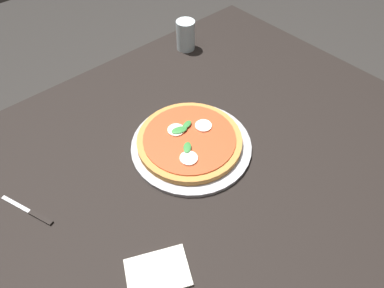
{
  "coord_description": "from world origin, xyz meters",
  "views": [
    {
      "loc": [
        -0.39,
        -0.39,
        1.45
      ],
      "look_at": [
        0.0,
        0.06,
        0.76
      ],
      "focal_mm": 30.96,
      "sensor_mm": 36.0,
      "label": 1
    }
  ],
  "objects_px": {
    "dining_table": "(205,178)",
    "pizza": "(190,140)",
    "napkin": "(158,272)",
    "glass_cup": "(186,35)",
    "serving_tray": "(192,145)",
    "knife": "(33,213)"
  },
  "relations": [
    {
      "from": "pizza",
      "to": "knife",
      "type": "distance_m",
      "value": 0.43
    },
    {
      "from": "dining_table",
      "to": "napkin",
      "type": "xyz_separation_m",
      "value": [
        -0.28,
        -0.16,
        0.09
      ]
    },
    {
      "from": "dining_table",
      "to": "pizza",
      "type": "height_order",
      "value": "pizza"
    },
    {
      "from": "dining_table",
      "to": "napkin",
      "type": "distance_m",
      "value": 0.34
    },
    {
      "from": "napkin",
      "to": "glass_cup",
      "type": "xyz_separation_m",
      "value": [
        0.59,
        0.59,
        0.05
      ]
    },
    {
      "from": "pizza",
      "to": "glass_cup",
      "type": "distance_m",
      "value": 0.48
    },
    {
      "from": "pizza",
      "to": "knife",
      "type": "xyz_separation_m",
      "value": [
        -0.42,
        0.08,
        -0.02
      ]
    },
    {
      "from": "dining_table",
      "to": "serving_tray",
      "type": "relative_size",
      "value": 4.08
    },
    {
      "from": "knife",
      "to": "napkin",
      "type": "bearing_deg",
      "value": -66.0
    },
    {
      "from": "pizza",
      "to": "knife",
      "type": "height_order",
      "value": "pizza"
    },
    {
      "from": "dining_table",
      "to": "knife",
      "type": "relative_size",
      "value": 8.92
    },
    {
      "from": "pizza",
      "to": "napkin",
      "type": "xyz_separation_m",
      "value": [
        -0.28,
        -0.22,
        -0.02
      ]
    },
    {
      "from": "glass_cup",
      "to": "pizza",
      "type": "bearing_deg",
      "value": -129.46
    },
    {
      "from": "napkin",
      "to": "glass_cup",
      "type": "distance_m",
      "value": 0.83
    },
    {
      "from": "knife",
      "to": "glass_cup",
      "type": "relative_size",
      "value": 1.42
    },
    {
      "from": "napkin",
      "to": "knife",
      "type": "height_order",
      "value": "napkin"
    },
    {
      "from": "serving_tray",
      "to": "glass_cup",
      "type": "relative_size",
      "value": 3.1
    },
    {
      "from": "serving_tray",
      "to": "pizza",
      "type": "relative_size",
      "value": 1.15
    },
    {
      "from": "serving_tray",
      "to": "pizza",
      "type": "xyz_separation_m",
      "value": [
        -0.0,
        0.01,
        0.02
      ]
    },
    {
      "from": "pizza",
      "to": "knife",
      "type": "bearing_deg",
      "value": 168.62
    },
    {
      "from": "dining_table",
      "to": "knife",
      "type": "distance_m",
      "value": 0.45
    },
    {
      "from": "napkin",
      "to": "dining_table",
      "type": "bearing_deg",
      "value": 28.98
    }
  ]
}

